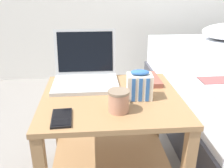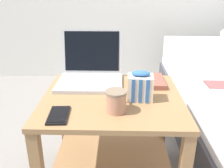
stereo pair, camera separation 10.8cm
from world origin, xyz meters
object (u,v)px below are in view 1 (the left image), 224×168
(cell_phone, at_px, (62,118))
(closed_book, at_px, (146,80))
(laptop, at_px, (86,73))
(snack_bag, at_px, (139,85))
(mug_front_left, at_px, (119,100))

(cell_phone, xyz_separation_m, closed_book, (0.41, 0.36, 0.01))
(laptop, xyz_separation_m, cell_phone, (-0.09, -0.38, -0.05))
(snack_bag, bearing_deg, mug_front_left, -132.57)
(snack_bag, xyz_separation_m, cell_phone, (-0.33, -0.16, -0.06))
(laptop, relative_size, cell_phone, 2.27)
(cell_phone, bearing_deg, laptop, 76.80)
(closed_book, bearing_deg, snack_bag, -111.46)
(snack_bag, bearing_deg, cell_phone, -153.78)
(mug_front_left, height_order, cell_phone, mug_front_left)
(cell_phone, height_order, closed_book, closed_book)
(laptop, relative_size, snack_bag, 2.45)
(mug_front_left, xyz_separation_m, snack_bag, (0.11, 0.11, 0.01))
(closed_book, bearing_deg, cell_phone, -138.89)
(cell_phone, bearing_deg, snack_bag, 26.22)
(laptop, height_order, snack_bag, laptop)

